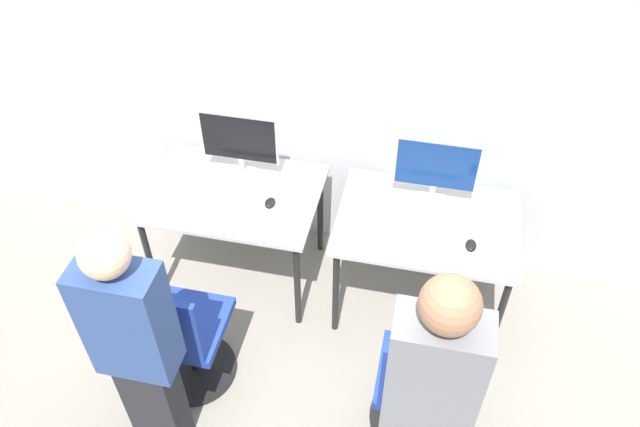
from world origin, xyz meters
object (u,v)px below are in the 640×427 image
person_left (137,347)px  office_chair_right (419,392)px  keyboard_right (426,236)px  keyboard_left (228,200)px  office_chair_left (183,340)px  monitor_right (436,169)px  mouse_right (471,245)px  person_right (427,403)px  monitor_left (239,142)px  mouse_left (270,203)px

person_left → office_chair_right: 1.40m
office_chair_right → keyboard_right: bearing=95.7°
keyboard_left → office_chair_right: 1.52m
office_chair_left → monitor_right: monitor_right is taller
mouse_right → person_right: person_right is taller
keyboard_right → office_chair_right: office_chair_right is taller
person_right → monitor_left: bearing=130.8°
person_right → office_chair_right: bearing=91.8°
monitor_left → monitor_right: bearing=-0.2°
office_chair_left → monitor_right: (1.21, 1.04, 0.57)m
mouse_right → monitor_left: bearing=166.1°
mouse_left → office_chair_right: (0.99, -0.83, -0.36)m
office_chair_left → mouse_right: bearing=25.6°
person_left → mouse_right: size_ratio=17.34×
mouse_left → mouse_right: (1.16, -0.10, 0.00)m
keyboard_left → office_chair_right: bearing=-33.0°
monitor_right → keyboard_right: 0.39m
office_chair_left → keyboard_right: bearing=30.7°
keyboard_right → office_chair_right: 0.84m
mouse_left → mouse_right: bearing=-4.8°
mouse_left → person_right: (1.00, -1.20, 0.17)m
mouse_left → office_chair_right: size_ratio=0.10×
monitor_right → mouse_right: size_ratio=5.29×
keyboard_left → person_right: bearing=-43.1°
mouse_left → person_left: bearing=-104.1°
monitor_left → office_chair_left: size_ratio=0.52×
monitor_right → mouse_right: 0.47m
keyboard_left → office_chair_left: office_chair_left is taller
mouse_left → office_chair_left: size_ratio=0.10×
office_chair_left → mouse_right: 1.65m
mouse_right → monitor_right: bearing=125.5°
office_chair_right → mouse_right: bearing=77.0°
office_chair_right → monitor_right: bearing=94.0°
monitor_left → mouse_left: bearing=-45.5°
office_chair_left → mouse_left: bearing=70.0°
keyboard_right → mouse_right: 0.25m
keyboard_right → monitor_right: bearing=90.0°
keyboard_left → mouse_left: 0.25m
mouse_left → keyboard_right: bearing=-4.8°
person_left → monitor_right: 1.86m
mouse_left → person_left: size_ratio=0.06×
office_chair_left → person_left: bearing=-90.2°
keyboard_left → keyboard_right: 1.17m
keyboard_right → person_left: bearing=-138.1°
keyboard_left → keyboard_right: bearing=-2.5°
person_left → office_chair_right: person_left is taller
person_right → office_chair_left: bearing=162.6°
mouse_left → monitor_right: monitor_right is taller
mouse_left → person_right: size_ratio=0.05×
keyboard_right → person_right: 1.14m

